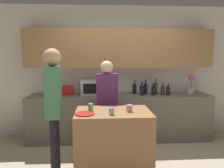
# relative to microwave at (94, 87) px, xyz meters

# --- Properties ---
(back_wall) EXTENTS (6.40, 0.40, 2.70)m
(back_wall) POSITION_rel_microwave_xyz_m (0.51, 0.21, 0.48)
(back_wall) COLOR silver
(back_wall) RESTS_ON ground_plane
(back_counter) EXTENTS (3.60, 0.62, 0.91)m
(back_counter) POSITION_rel_microwave_xyz_m (0.51, -0.06, -0.60)
(back_counter) COLOR #6B665B
(back_counter) RESTS_ON ground_plane
(kitchen_island) EXTENTS (1.05, 0.71, 0.91)m
(kitchen_island) POSITION_rel_microwave_xyz_m (0.29, -1.37, -0.60)
(kitchen_island) COLOR #996B42
(kitchen_island) RESTS_ON ground_plane
(microwave) EXTENTS (0.52, 0.39, 0.30)m
(microwave) POSITION_rel_microwave_xyz_m (0.00, 0.00, 0.00)
(microwave) COLOR #B7BABC
(microwave) RESTS_ON back_counter
(toaster) EXTENTS (0.26, 0.16, 0.18)m
(toaster) POSITION_rel_microwave_xyz_m (-0.55, 0.00, -0.06)
(toaster) COLOR #B21E19
(toaster) RESTS_ON back_counter
(potted_plant) EXTENTS (0.14, 0.14, 0.40)m
(potted_plant) POSITION_rel_microwave_xyz_m (1.99, 0.00, 0.05)
(potted_plant) COLOR silver
(potted_plant) RESTS_ON back_counter
(bottle_0) EXTENTS (0.08, 0.08, 0.28)m
(bottle_0) POSITION_rel_microwave_xyz_m (0.82, 0.04, -0.04)
(bottle_0) COLOR black
(bottle_0) RESTS_ON back_counter
(bottle_1) EXTENTS (0.08, 0.08, 0.27)m
(bottle_1) POSITION_rel_microwave_xyz_m (0.94, -0.13, -0.05)
(bottle_1) COLOR black
(bottle_1) RESTS_ON back_counter
(bottle_2) EXTENTS (0.07, 0.07, 0.30)m
(bottle_2) POSITION_rel_microwave_xyz_m (1.04, -0.01, -0.04)
(bottle_2) COLOR black
(bottle_2) RESTS_ON back_counter
(bottle_3) EXTENTS (0.08, 0.08, 0.24)m
(bottle_3) POSITION_rel_microwave_xyz_m (1.17, -0.14, -0.06)
(bottle_3) COLOR black
(bottle_3) RESTS_ON back_counter
(bottle_4) EXTENTS (0.07, 0.07, 0.31)m
(bottle_4) POSITION_rel_microwave_xyz_m (1.24, -0.02, -0.03)
(bottle_4) COLOR #194723
(bottle_4) RESTS_ON back_counter
(bottle_5) EXTENTS (0.08, 0.08, 0.25)m
(bottle_5) POSITION_rel_microwave_xyz_m (1.36, -0.13, -0.05)
(bottle_5) COLOR #472814
(bottle_5) RESTS_ON back_counter
(bottle_6) EXTENTS (0.08, 0.08, 0.24)m
(bottle_6) POSITION_rel_microwave_xyz_m (1.46, -0.14, -0.06)
(bottle_6) COLOR black
(bottle_6) RESTS_ON back_counter
(plate_on_island) EXTENTS (0.26, 0.26, 0.01)m
(plate_on_island) POSITION_rel_microwave_xyz_m (-0.10, -1.51, -0.14)
(plate_on_island) COLOR red
(plate_on_island) RESTS_ON kitchen_island
(cup_0) EXTENTS (0.07, 0.07, 0.11)m
(cup_0) POSITION_rel_microwave_xyz_m (-0.03, -1.35, -0.09)
(cup_0) COLOR #6CB777
(cup_0) RESTS_ON kitchen_island
(cup_1) EXTENTS (0.07, 0.07, 0.10)m
(cup_1) POSITION_rel_microwave_xyz_m (0.25, -1.56, -0.09)
(cup_1) COLOR #A9B8DF
(cup_1) RESTS_ON kitchen_island
(cup_2) EXTENTS (0.09, 0.09, 0.10)m
(cup_2) POSITION_rel_microwave_xyz_m (0.50, -1.41, -0.10)
(cup_2) COLOR #C7979C
(cup_2) RESTS_ON kitchen_island
(person_left) EXTENTS (0.36, 0.22, 1.60)m
(person_left) POSITION_rel_microwave_xyz_m (0.22, -0.75, -0.11)
(person_left) COLOR black
(person_left) RESTS_ON ground_plane
(person_center) EXTENTS (0.23, 0.35, 1.78)m
(person_center) POSITION_rel_microwave_xyz_m (-0.52, -1.42, 0.01)
(person_center) COLOR black
(person_center) RESTS_ON ground_plane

